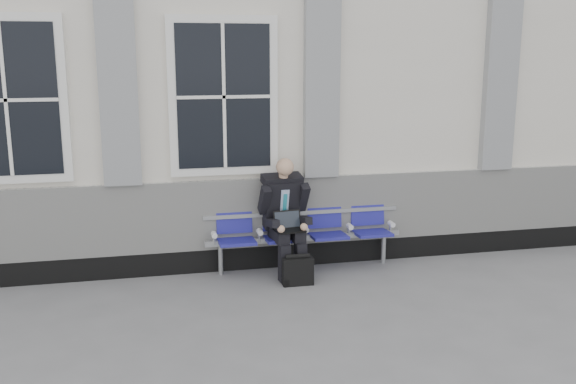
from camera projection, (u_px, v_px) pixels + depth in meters
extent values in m
plane|color=slate|center=(212.00, 316.00, 6.91)|extent=(70.00, 70.00, 0.00)
cube|color=silver|center=(185.00, 98.00, 9.80)|extent=(14.00, 4.00, 4.20)
cube|color=black|center=(200.00, 261.00, 8.28)|extent=(14.00, 0.10, 0.30)
cube|color=silver|center=(198.00, 216.00, 8.14)|extent=(14.00, 0.08, 0.90)
cube|color=gray|center=(118.00, 85.00, 7.58)|extent=(0.45, 0.14, 2.40)
cube|color=gray|center=(322.00, 83.00, 8.11)|extent=(0.45, 0.14, 2.40)
cube|color=gray|center=(500.00, 81.00, 8.64)|extent=(0.45, 0.14, 2.40)
cube|color=white|center=(7.00, 100.00, 7.36)|extent=(1.35, 0.10, 1.95)
cube|color=black|center=(6.00, 100.00, 7.32)|extent=(1.15, 0.02, 1.75)
cube|color=white|center=(223.00, 97.00, 7.90)|extent=(1.35, 0.10, 1.95)
cube|color=black|center=(224.00, 97.00, 7.85)|extent=(1.15, 0.02, 1.75)
cube|color=#9EA0A3|center=(304.00, 238.00, 8.35)|extent=(2.60, 0.07, 0.07)
cube|color=#9EA0A3|center=(302.00, 213.00, 8.40)|extent=(2.60, 0.05, 0.05)
cylinder|color=#9EA0A3|center=(221.00, 260.00, 8.16)|extent=(0.06, 0.06, 0.39)
cylinder|color=#9EA0A3|center=(384.00, 249.00, 8.63)|extent=(0.06, 0.06, 0.39)
cube|color=navy|center=(237.00, 242.00, 8.07)|extent=(0.46, 0.42, 0.07)
cube|color=navy|center=(234.00, 218.00, 8.22)|extent=(0.46, 0.10, 0.40)
cube|color=navy|center=(283.00, 239.00, 8.20)|extent=(0.46, 0.42, 0.07)
cube|color=navy|center=(280.00, 215.00, 8.35)|extent=(0.46, 0.10, 0.40)
cube|color=navy|center=(328.00, 236.00, 8.33)|extent=(0.46, 0.42, 0.07)
cube|color=navy|center=(324.00, 213.00, 8.47)|extent=(0.46, 0.10, 0.40)
cube|color=navy|center=(372.00, 233.00, 8.46)|extent=(0.46, 0.42, 0.07)
cube|color=navy|center=(367.00, 210.00, 8.60)|extent=(0.46, 0.10, 0.40)
cylinder|color=white|center=(214.00, 235.00, 8.02)|extent=(0.07, 0.12, 0.07)
cylinder|color=white|center=(260.00, 232.00, 8.14)|extent=(0.07, 0.12, 0.07)
cylinder|color=white|center=(305.00, 229.00, 8.27)|extent=(0.07, 0.12, 0.07)
cylinder|color=white|center=(350.00, 227.00, 8.40)|extent=(0.07, 0.12, 0.07)
cylinder|color=white|center=(391.00, 224.00, 8.52)|extent=(0.07, 0.12, 0.07)
cube|color=black|center=(286.00, 280.00, 7.88)|extent=(0.14, 0.29, 0.10)
cube|color=black|center=(302.00, 278.00, 7.94)|extent=(0.14, 0.29, 0.10)
cube|color=black|center=(284.00, 263.00, 7.90)|extent=(0.14, 0.15, 0.47)
cube|color=black|center=(301.00, 261.00, 7.96)|extent=(0.14, 0.15, 0.47)
cube|color=black|center=(279.00, 235.00, 8.05)|extent=(0.20, 0.49, 0.15)
cube|color=black|center=(295.00, 233.00, 8.11)|extent=(0.20, 0.49, 0.15)
cube|color=black|center=(281.00, 203.00, 8.20)|extent=(0.48, 0.40, 0.67)
cube|color=#A9BADF|center=(284.00, 204.00, 8.08)|extent=(0.12, 0.11, 0.38)
cube|color=teal|center=(285.00, 206.00, 8.07)|extent=(0.06, 0.09, 0.31)
cube|color=black|center=(282.00, 179.00, 8.10)|extent=(0.53, 0.30, 0.15)
cylinder|color=tan|center=(283.00, 174.00, 8.04)|extent=(0.12, 0.12, 0.11)
sphere|color=tan|center=(285.00, 167.00, 7.96)|extent=(0.22, 0.22, 0.22)
cube|color=black|center=(265.00, 200.00, 8.01)|extent=(0.14, 0.31, 0.39)
cube|color=black|center=(303.00, 197.00, 8.16)|extent=(0.14, 0.31, 0.39)
cube|color=black|center=(272.00, 223.00, 7.90)|extent=(0.13, 0.34, 0.15)
cube|color=black|center=(305.00, 220.00, 8.03)|extent=(0.13, 0.34, 0.15)
sphere|color=tan|center=(281.00, 229.00, 7.79)|extent=(0.10, 0.10, 0.10)
sphere|color=tan|center=(304.00, 227.00, 7.88)|extent=(0.10, 0.10, 0.10)
cube|color=black|center=(290.00, 230.00, 7.92)|extent=(0.37, 0.28, 0.02)
cube|color=black|center=(287.00, 219.00, 8.01)|extent=(0.36, 0.13, 0.22)
cube|color=black|center=(287.00, 220.00, 8.01)|extent=(0.32, 0.11, 0.19)
cube|color=black|center=(298.00, 271.00, 7.82)|extent=(0.38, 0.17, 0.34)
cylinder|color=black|center=(298.00, 257.00, 7.78)|extent=(0.30, 0.07, 0.06)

